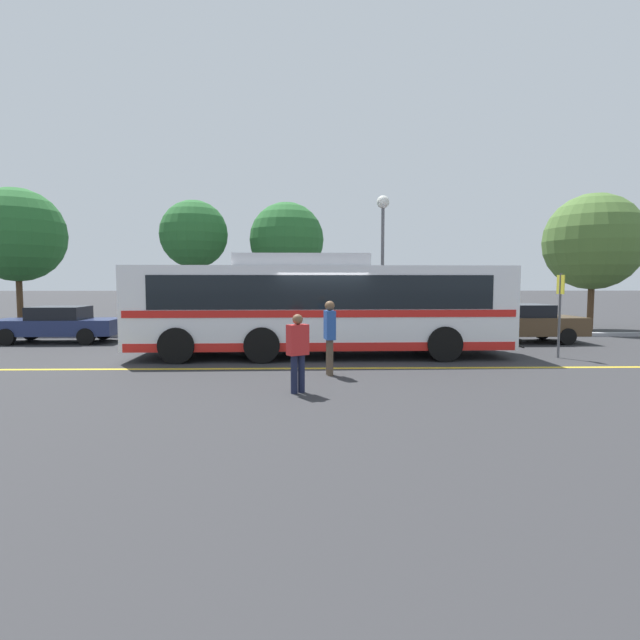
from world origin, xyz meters
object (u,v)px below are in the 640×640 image
(street_lamp, at_px, (383,229))
(transit_bus, at_px, (319,305))
(parked_car_0, at_px, (58,324))
(pedestrian_0, at_px, (298,349))
(parked_car_2, at_px, (367,325))
(parked_car_1, at_px, (226,322))
(bus_stop_sign, at_px, (560,305))
(tree_1, at_px, (194,235))
(tree_3, at_px, (287,240))
(tree_2, at_px, (593,242))
(pedestrian_1, at_px, (330,333))
(parked_car_3, at_px, (518,323))
(tree_0, at_px, (17,235))

(street_lamp, bearing_deg, transit_bus, -113.56)
(parked_car_0, relative_size, pedestrian_0, 2.79)
(parked_car_0, height_order, parked_car_2, parked_car_0)
(parked_car_1, relative_size, bus_stop_sign, 1.67)
(street_lamp, xyz_separation_m, tree_1, (-8.53, 1.92, -0.07))
(street_lamp, height_order, tree_1, tree_1)
(street_lamp, relative_size, tree_3, 0.98)
(parked_car_1, bearing_deg, bus_stop_sign, -113.71)
(bus_stop_sign, bearing_deg, tree_2, 144.28)
(tree_2, bearing_deg, pedestrian_0, -136.16)
(parked_car_2, xyz_separation_m, street_lamp, (1.02, 3.11, 3.86))
(tree_1, distance_m, tree_3, 4.33)
(tree_1, bearing_deg, pedestrian_1, -63.49)
(parked_car_0, distance_m, parked_car_3, 17.10)
(tree_0, bearing_deg, street_lamp, -8.69)
(transit_bus, bearing_deg, pedestrian_1, 1.91)
(parked_car_3, bearing_deg, tree_1, 66.93)
(parked_car_1, distance_m, tree_2, 17.01)
(pedestrian_0, bearing_deg, transit_bus, 51.50)
(parked_car_0, relative_size, street_lamp, 0.75)
(tree_0, bearing_deg, pedestrian_0, -46.35)
(parked_car_2, relative_size, tree_3, 0.66)
(transit_bus, bearing_deg, street_lamp, 155.20)
(tree_3, bearing_deg, parked_car_2, -60.30)
(tree_0, relative_size, tree_2, 1.06)
(parked_car_3, relative_size, tree_2, 0.74)
(parked_car_1, height_order, pedestrian_1, pedestrian_1)
(parked_car_1, xyz_separation_m, street_lamp, (6.27, 3.12, 3.76))
(tree_1, bearing_deg, pedestrian_0, -69.45)
(parked_car_0, height_order, tree_0, tree_0)
(parked_car_1, bearing_deg, tree_3, -22.25)
(parked_car_0, distance_m, tree_1, 7.37)
(pedestrian_0, xyz_separation_m, tree_0, (-13.61, 14.27, 3.56))
(tree_1, bearing_deg, bus_stop_sign, -35.48)
(bus_stop_sign, bearing_deg, parked_car_3, 172.84)
(tree_2, bearing_deg, parked_car_1, -165.28)
(bus_stop_sign, relative_size, tree_3, 0.41)
(pedestrian_1, relative_size, tree_0, 0.27)
(street_lamp, height_order, tree_0, tree_0)
(pedestrian_0, bearing_deg, tree_2, 11.63)
(pedestrian_0, xyz_separation_m, tree_1, (-5.09, 13.58, 3.53))
(street_lamp, height_order, tree_2, tree_2)
(parked_car_2, distance_m, bus_stop_sign, 6.66)
(parked_car_3, bearing_deg, tree_3, 55.09)
(parked_car_3, distance_m, pedestrian_0, 11.58)
(tree_1, relative_size, tree_3, 1.00)
(transit_bus, distance_m, tree_0, 17.16)
(parked_car_0, xyz_separation_m, tree_3, (8.26, 5.57, 3.56))
(transit_bus, relative_size, parked_car_0, 2.57)
(parked_car_0, bearing_deg, tree_3, -57.68)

